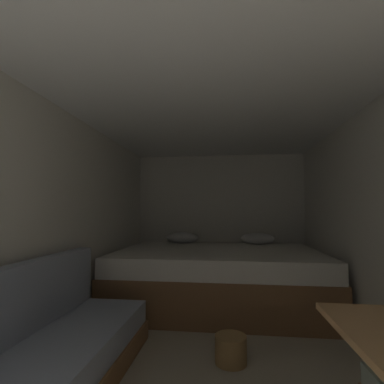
# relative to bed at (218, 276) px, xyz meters

# --- Properties ---
(ground_plane) EXTENTS (6.76, 6.76, 0.00)m
(ground_plane) POSITION_rel_bed_xyz_m (0.00, -1.46, -0.35)
(ground_plane) COLOR #A39984
(wall_back) EXTENTS (2.74, 0.05, 2.08)m
(wall_back) POSITION_rel_bed_xyz_m (0.00, 0.94, 0.69)
(wall_back) COLOR silver
(wall_back) RESTS_ON ground
(wall_left) EXTENTS (0.05, 4.76, 2.08)m
(wall_left) POSITION_rel_bed_xyz_m (-1.35, -1.46, 0.69)
(wall_left) COLOR silver
(wall_left) RESTS_ON ground
(ceiling_slab) EXTENTS (2.74, 4.76, 0.05)m
(ceiling_slab) POSITION_rel_bed_xyz_m (0.00, -1.46, 1.76)
(ceiling_slab) COLOR white
(ceiling_slab) RESTS_ON wall_left
(bed) EXTENTS (2.52, 1.76, 0.85)m
(bed) POSITION_rel_bed_xyz_m (0.00, 0.00, 0.00)
(bed) COLOR brown
(bed) RESTS_ON ground
(sofa_left) EXTENTS (0.69, 2.43, 0.82)m
(sofa_left) POSITION_rel_bed_xyz_m (-1.01, -2.28, -0.09)
(sofa_left) COLOR olive
(sofa_left) RESTS_ON ground
(wicker_basket) EXTENTS (0.25, 0.25, 0.20)m
(wicker_basket) POSITION_rel_bed_xyz_m (0.14, -1.42, -0.24)
(wicker_basket) COLOR olive
(wicker_basket) RESTS_ON ground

